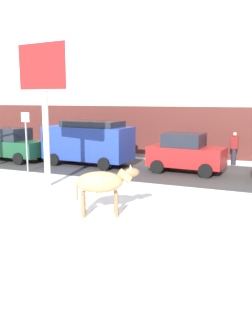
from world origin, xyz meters
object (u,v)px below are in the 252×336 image
cow_tan (102,183)px  billboard (44,76)px  pedestrian_near_billboard (234,149)px  car_blue_van (88,142)px  street_sign (26,137)px  car_darkgreen_sedan (10,145)px  car_red_hatchback (186,153)px  pedestrian_by_cars (51,139)px

cow_tan → billboard: (-3.71, 2.45, 3.32)m
cow_tan → pedestrian_near_billboard: size_ratio=1.08×
car_blue_van → street_sign: (-1.71, -2.84, 0.43)m
billboard → pedestrian_near_billboard: 10.57m
street_sign → pedestrian_near_billboard: bearing=34.1°
car_darkgreen_sedan → car_red_hatchback: bearing=3.7°
billboard → car_darkgreen_sedan: billboard is taller
car_darkgreen_sedan → car_blue_van: (4.73, 0.50, 0.33)m
pedestrian_near_billboard → pedestrian_by_cars: bearing=180.0°
car_red_hatchback → pedestrian_by_cars: (-9.68, 2.92, -0.05)m
car_darkgreen_sedan → pedestrian_by_cars: car_darkgreen_sedan is taller
cow_tan → billboard: billboard is taller
cow_tan → car_red_hatchback: bearing=85.4°
cow_tan → car_darkgreen_sedan: 11.54m
street_sign → car_blue_van: bearing=59.0°
car_blue_van → car_red_hatchback: (5.18, 0.13, -0.32)m
billboard → car_blue_van: billboard is taller
billboard → street_sign: (-2.58, 2.02, -2.64)m
billboard → cow_tan: bearing=-33.4°
pedestrian_near_billboard → street_sign: 10.53m
billboard → pedestrian_by_cars: size_ratio=3.21×
cow_tan → car_darkgreen_sedan: bearing=143.8°
cow_tan → street_sign: street_sign is taller
billboard → car_red_hatchback: bearing=49.2°
pedestrian_by_cars → cow_tan: bearing=-48.7°
car_red_hatchback → pedestrian_near_billboard: (1.81, 2.92, -0.05)m
car_blue_van → car_darkgreen_sedan: bearing=-174.0°
street_sign → car_red_hatchback: bearing=23.4°
billboard → car_red_hatchback: 7.41m
car_red_hatchback → billboard: bearing=-130.8°
billboard → pedestrian_near_billboard: billboard is taller
billboard → pedestrian_near_billboard: bearing=52.3°
car_blue_van → street_sign: bearing=-121.0°
cow_tan → street_sign: bearing=144.6°
car_blue_van → car_red_hatchback: size_ratio=1.31×
car_darkgreen_sedan → car_red_hatchback: size_ratio=1.20×
pedestrian_near_billboard → street_sign: bearing=-145.9°
pedestrian_near_billboard → street_sign: (-8.69, -5.89, 0.79)m
car_darkgreen_sedan → car_red_hatchback: 9.93m
billboard → car_blue_van: (-0.87, 4.86, -3.07)m
pedestrian_near_billboard → pedestrian_by_cars: same height
car_blue_van → pedestrian_near_billboard: 7.63m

